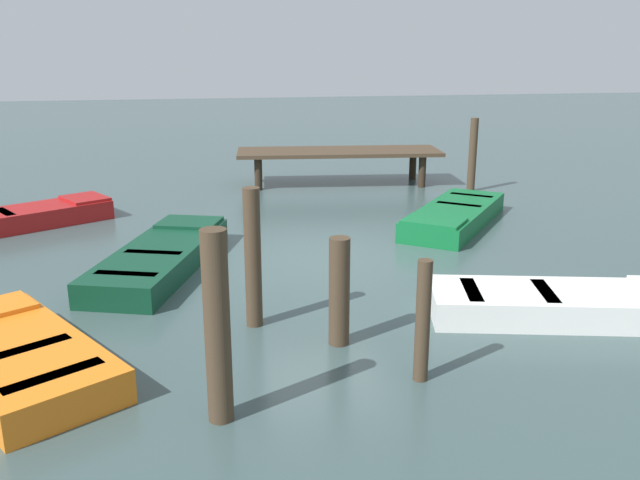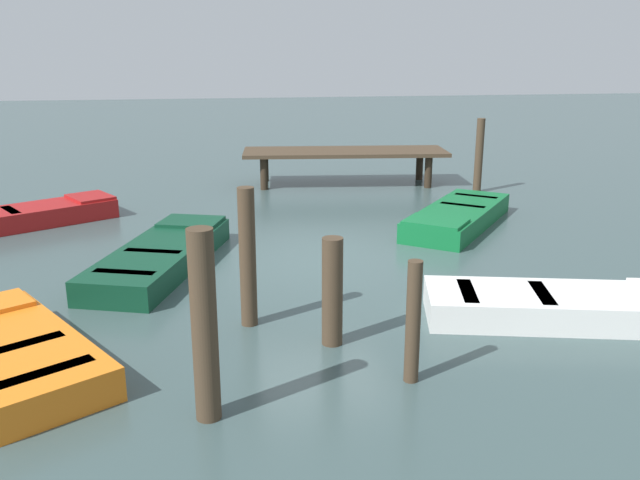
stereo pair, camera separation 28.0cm
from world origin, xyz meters
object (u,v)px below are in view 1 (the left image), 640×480
at_px(rowboat_white, 567,303).
at_px(mooring_piling_mid_left, 473,155).
at_px(mooring_piling_center, 423,321).
at_px(mooring_piling_near_left, 253,258).
at_px(mooring_piling_far_right, 339,292).
at_px(mooring_piling_near_right, 217,328).
at_px(rowboat_red, 21,218).
at_px(rowboat_green, 454,215).
at_px(rowboat_dark_green, 161,256).
at_px(rowboat_orange, 17,356).
at_px(dock_segment, 339,154).

bearing_deg(rowboat_white, mooring_piling_mid_left, 89.39).
bearing_deg(mooring_piling_center, mooring_piling_near_left, 131.53).
height_order(rowboat_white, mooring_piling_far_right, mooring_piling_far_right).
xyz_separation_m(mooring_piling_center, mooring_piling_near_right, (-2.28, -0.41, 0.29)).
height_order(mooring_piling_center, mooring_piling_near_right, mooring_piling_near_right).
bearing_deg(mooring_piling_near_left, mooring_piling_mid_left, 49.98).
xyz_separation_m(rowboat_red, mooring_piling_mid_left, (10.78, 1.66, 0.74)).
bearing_deg(rowboat_green, mooring_piling_near_right, 0.45).
relative_size(rowboat_green, rowboat_dark_green, 0.90).
height_order(rowboat_dark_green, mooring_piling_near_left, mooring_piling_near_left).
height_order(rowboat_orange, mooring_piling_near_right, mooring_piling_near_right).
bearing_deg(mooring_piling_far_right, rowboat_orange, -178.75).
distance_m(dock_segment, mooring_piling_near_left, 9.85).
bearing_deg(rowboat_green, mooring_piling_mid_left, -170.53).
xyz_separation_m(rowboat_green, rowboat_dark_green, (-6.03, -1.76, -0.00)).
height_order(rowboat_green, rowboat_red, same).
bearing_deg(mooring_piling_center, mooring_piling_mid_left, 63.65).
bearing_deg(mooring_piling_near_right, mooring_piling_mid_left, 54.94).
relative_size(rowboat_white, mooring_piling_center, 2.71).
relative_size(rowboat_white, mooring_piling_near_right, 1.93).
distance_m(rowboat_dark_green, mooring_piling_near_right, 5.17).
xyz_separation_m(rowboat_orange, mooring_piling_near_left, (2.84, 0.88, 0.74)).
bearing_deg(mooring_piling_center, rowboat_green, 64.90).
distance_m(dock_segment, rowboat_red, 8.26).
xyz_separation_m(dock_segment, mooring_piling_mid_left, (3.22, -1.59, 0.12)).
bearing_deg(rowboat_red, rowboat_orange, -108.74).
xyz_separation_m(rowboat_dark_green, mooring_piling_center, (3.03, -4.64, 0.50)).
bearing_deg(rowboat_dark_green, mooring_piling_mid_left, -38.43).
xyz_separation_m(rowboat_white, mooring_piling_near_right, (-4.88, -1.74, 0.79)).
relative_size(mooring_piling_far_right, mooring_piling_near_left, 0.74).
xyz_separation_m(rowboat_green, mooring_piling_near_right, (-5.28, -6.81, 0.79)).
bearing_deg(dock_segment, mooring_piling_mid_left, -19.88).
distance_m(mooring_piling_mid_left, mooring_piling_center, 10.75).
relative_size(rowboat_orange, mooring_piling_near_right, 1.66).
xyz_separation_m(rowboat_green, rowboat_red, (-9.01, 1.57, 0.00)).
relative_size(rowboat_dark_green, mooring_piling_mid_left, 2.17).
bearing_deg(rowboat_dark_green, rowboat_orange, 176.13).
bearing_deg(mooring_piling_near_right, mooring_piling_near_left, 76.19).
bearing_deg(mooring_piling_mid_left, mooring_piling_center, -116.35).
distance_m(rowboat_green, mooring_piling_center, 7.09).
relative_size(rowboat_orange, rowboat_green, 0.89).
bearing_deg(rowboat_green, mooring_piling_near_left, -8.19).
bearing_deg(mooring_piling_far_right, dock_segment, 77.41).
bearing_deg(rowboat_red, mooring_piling_mid_left, -21.91).
bearing_deg(rowboat_orange, rowboat_white, -119.62).
xyz_separation_m(rowboat_white, rowboat_red, (-8.62, 6.64, 0.00)).
bearing_deg(mooring_piling_near_left, mooring_piling_center, -48.47).
distance_m(dock_segment, rowboat_white, 9.96).
xyz_separation_m(dock_segment, mooring_piling_near_right, (-3.83, -11.63, 0.17)).
height_order(rowboat_green, rowboat_dark_green, same).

